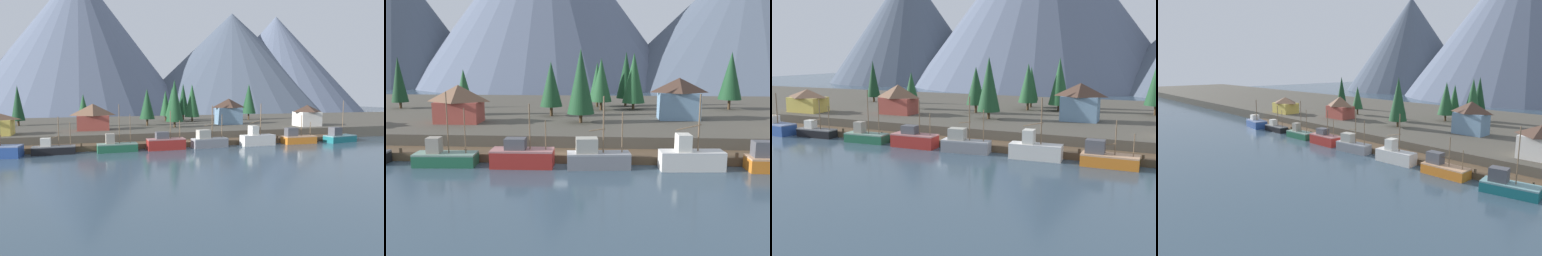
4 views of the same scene
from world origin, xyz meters
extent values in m
cube|color=#384C5B|center=(0.00, 20.00, -0.50)|extent=(400.00, 400.00, 1.00)
cube|color=brown|center=(0.00, 2.00, 0.50)|extent=(80.00, 4.00, 1.00)
cylinder|color=brown|center=(-28.00, 0.20, 0.80)|extent=(0.36, 0.36, 1.60)
cylinder|color=brown|center=(-20.00, 0.20, 0.80)|extent=(0.36, 0.36, 1.60)
cylinder|color=brown|center=(-12.00, 0.20, 0.80)|extent=(0.36, 0.36, 1.60)
cylinder|color=brown|center=(-4.00, 0.20, 0.80)|extent=(0.36, 0.36, 1.60)
cylinder|color=brown|center=(4.00, 0.20, 0.80)|extent=(0.36, 0.36, 1.60)
cylinder|color=brown|center=(12.00, 0.20, 0.80)|extent=(0.36, 0.36, 1.60)
cylinder|color=brown|center=(20.00, 0.20, 0.80)|extent=(0.36, 0.36, 1.60)
cylinder|color=brown|center=(28.00, 0.20, 0.80)|extent=(0.36, 0.36, 1.60)
cylinder|color=brown|center=(36.00, 0.20, 0.80)|extent=(0.36, 0.36, 1.60)
cube|color=#4C473D|center=(0.00, 32.00, 1.25)|extent=(400.00, 56.00, 2.50)
cone|color=slate|center=(-22.19, 145.59, 40.30)|extent=(122.24, 122.24, 80.60)
cone|color=#475160|center=(68.75, 141.17, 30.10)|extent=(126.65, 126.65, 60.21)
cone|color=slate|center=(96.77, 136.55, 29.54)|extent=(105.91, 105.91, 59.08)
cube|color=black|center=(-24.48, -1.33, 0.63)|extent=(7.15, 2.43, 1.26)
cube|color=slate|center=(-24.48, -1.33, 1.36)|extent=(7.15, 2.43, 0.20)
cube|color=silver|center=(-25.78, -1.36, 2.17)|extent=(1.67, 1.50, 1.43)
cylinder|color=brown|center=(-23.65, -1.31, 4.00)|extent=(0.16, 0.16, 5.08)
cylinder|color=brown|center=(-21.74, -1.27, 3.51)|extent=(0.13, 0.13, 4.10)
cylinder|color=brown|center=(-24.52, -1.33, 2.93)|extent=(2.11, 0.15, 0.74)
cube|color=#1E5B3D|center=(-13.69, -1.60, 0.66)|extent=(7.21, 2.94, 1.32)
cube|color=gray|center=(-13.69, -1.60, 1.42)|extent=(7.21, 2.94, 0.20)
cube|color=gray|center=(-14.95, -1.66, 2.43)|extent=(1.58, 1.55, 1.82)
cylinder|color=brown|center=(-13.28, -1.59, 5.06)|extent=(0.14, 0.14, 7.09)
cylinder|color=brown|center=(-11.31, -1.50, 4.13)|extent=(0.12, 0.12, 5.22)
cube|color=maroon|center=(-4.65, -1.58, 0.94)|extent=(7.15, 2.88, 1.88)
cube|color=#AD6C6A|center=(-4.65, -1.58, 1.98)|extent=(7.15, 2.88, 0.20)
cube|color=#4C4C51|center=(-5.43, -1.59, 2.72)|extent=(2.38, 1.78, 1.28)
cylinder|color=brown|center=(-3.77, -1.56, 4.70)|extent=(0.15, 0.15, 5.24)
cylinder|color=brown|center=(-1.96, -1.53, 3.76)|extent=(0.13, 0.13, 3.36)
cube|color=gray|center=(4.06, -1.63, 0.82)|extent=(7.30, 3.02, 1.63)
cube|color=#9F9FA2|center=(4.06, -1.63, 1.73)|extent=(7.30, 3.02, 0.20)
cube|color=#B2AD9E|center=(2.73, -1.77, 2.68)|extent=(2.60, 2.03, 1.69)
cylinder|color=brown|center=(4.60, -1.58, 5.03)|extent=(0.16, 0.16, 6.38)
cylinder|color=brown|center=(6.71, -1.36, 4.12)|extent=(0.14, 0.14, 4.57)
cylinder|color=brown|center=(3.87, -1.65, 4.43)|extent=(1.82, 0.30, 0.35)
cube|color=silver|center=(14.46, -1.53, 0.97)|extent=(7.23, 2.82, 1.94)
cube|color=silver|center=(14.46, -1.53, 2.04)|extent=(7.23, 2.82, 0.20)
cube|color=silver|center=(13.48, -1.59, 3.09)|extent=(1.62, 1.99, 1.91)
cylinder|color=brown|center=(15.13, -1.49, 5.33)|extent=(0.17, 0.17, 6.38)
cylinder|color=brown|center=(14.01, -1.56, 4.82)|extent=(2.76, 0.29, 0.73)
cube|color=#CC6B1E|center=(24.15, -1.55, 0.71)|extent=(7.11, 2.82, 1.41)
cube|color=tan|center=(24.15, -1.55, 1.51)|extent=(7.11, 2.82, 0.20)
cube|color=#4C4C51|center=(22.28, -1.54, 2.49)|extent=(2.41, 1.61, 1.75)
cylinder|color=brown|center=(24.70, -1.55, 3.83)|extent=(0.15, 0.15, 4.44)
cylinder|color=brown|center=(26.91, -1.56, 3.05)|extent=(0.12, 0.12, 2.88)
cylinder|color=brown|center=(23.86, -1.55, 2.87)|extent=(2.07, 0.11, 0.55)
cube|color=#196B70|center=(34.08, -2.16, 0.65)|extent=(7.47, 3.99, 1.29)
cube|color=#679496|center=(34.08, -2.16, 1.39)|extent=(7.47, 3.99, 0.20)
cube|color=#4C4C51|center=(32.60, -2.40, 2.40)|extent=(2.56, 2.15, 1.81)
cylinder|color=brown|center=(34.71, -2.06, 5.26)|extent=(0.14, 0.14, 7.54)
cube|color=silver|center=(33.52, 9.31, 4.27)|extent=(5.54, 4.64, 3.54)
pyramid|color=#422D23|center=(33.52, 9.31, 6.89)|extent=(5.82, 4.87, 1.69)
cube|color=#9E4238|center=(-17.64, 14.11, 4.13)|extent=(6.72, 4.36, 3.26)
pyramid|color=brown|center=(-17.64, 14.11, 7.03)|extent=(7.06, 4.57, 2.56)
cube|color=#6689A8|center=(16.72, 19.45, 4.69)|extent=(6.39, 4.06, 4.37)
pyramid|color=#422D23|center=(16.72, 19.45, 8.05)|extent=(6.71, 4.26, 2.36)
cylinder|color=#4C3823|center=(-19.72, 22.52, 3.32)|extent=(0.50, 0.50, 1.65)
cone|color=#1E4C28|center=(-19.72, 22.52, 7.31)|extent=(3.12, 3.12, 6.32)
cylinder|color=#4C3823|center=(3.30, 35.55, 3.29)|extent=(0.50, 0.50, 1.59)
cone|color=#1E4C28|center=(3.30, 35.55, 7.80)|extent=(3.24, 3.24, 7.41)
cylinder|color=#4C3823|center=(28.87, 32.79, 3.47)|extent=(0.50, 0.50, 1.95)
cone|color=#194223|center=(28.87, 32.79, 8.98)|extent=(4.40, 4.40, 9.07)
cylinder|color=#4C3823|center=(9.17, 37.30, 3.32)|extent=(0.50, 0.50, 1.65)
cone|color=#14381E|center=(9.17, 37.30, 8.85)|extent=(3.87, 3.87, 9.41)
cylinder|color=#4C3823|center=(10.37, 31.76, 3.15)|extent=(0.50, 0.50, 1.30)
cone|color=#1E4C28|center=(10.37, 31.76, 8.57)|extent=(4.36, 4.36, 9.54)
cylinder|color=#4C3823|center=(-4.35, 22.04, 3.33)|extent=(0.50, 0.50, 1.66)
cone|color=#194223|center=(-4.35, 22.04, 7.98)|extent=(3.83, 3.83, 7.64)
cylinder|color=#4C3823|center=(4.14, 30.19, 3.34)|extent=(0.50, 0.50, 1.68)
cone|color=#1E4C28|center=(4.14, 30.19, 8.26)|extent=(4.02, 4.02, 8.17)
cylinder|color=#4C3823|center=(1.11, 15.14, 3.21)|extent=(0.50, 0.50, 1.42)
cone|color=#194223|center=(1.11, 15.14, 8.86)|extent=(4.18, 4.18, 9.89)
cylinder|color=#4C3823|center=(-35.44, 30.43, 3.14)|extent=(0.50, 0.50, 1.28)
cone|color=#14381E|center=(-35.44, 30.43, 8.20)|extent=(3.23, 3.23, 8.84)
camera|label=1|loc=(-18.57, -65.86, 10.49)|focal=32.80mm
camera|label=2|loc=(4.48, -45.53, 12.40)|focal=37.29mm
camera|label=3|loc=(29.25, -58.01, 14.18)|focal=40.40mm
camera|label=4|loc=(51.43, -46.62, 16.58)|focal=32.69mm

